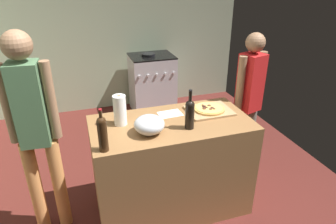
{
  "coord_description": "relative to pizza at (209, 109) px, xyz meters",
  "views": [
    {
      "loc": [
        -0.55,
        -1.57,
        2.12
      ],
      "look_at": [
        0.18,
        0.7,
        0.97
      ],
      "focal_mm": 31.92,
      "sensor_mm": 36.0,
      "label": 1
    }
  ],
  "objects": [
    {
      "name": "ground_plane",
      "position": [
        -0.57,
        0.89,
        -0.97
      ],
      "size": [
        4.26,
        3.76,
        0.02
      ],
      "primitive_type": "cube",
      "color": "#511E19"
    },
    {
      "name": "kitchen_wall_rear",
      "position": [
        -0.57,
        2.52,
        0.34
      ],
      "size": [
        4.26,
        0.1,
        2.6
      ],
      "primitive_type": "cube",
      "color": "#99A889",
      "rests_on": "ground_plane"
    },
    {
      "name": "counter",
      "position": [
        -0.4,
        -0.09,
        -0.49
      ],
      "size": [
        1.39,
        0.71,
        0.92
      ],
      "primitive_type": "cube",
      "color": "olive",
      "rests_on": "ground_plane"
    },
    {
      "name": "cutting_board",
      "position": [
        0.0,
        -0.0,
        -0.02
      ],
      "size": [
        0.4,
        0.32,
        0.02
      ],
      "primitive_type": "cube",
      "color": "tan",
      "rests_on": "counter"
    },
    {
      "name": "pizza",
      "position": [
        0.0,
        0.0,
        0.0
      ],
      "size": [
        0.28,
        0.28,
        0.03
      ],
      "color": "tan",
      "rests_on": "cutting_board"
    },
    {
      "name": "mixing_bowl",
      "position": [
        -0.63,
        -0.22,
        0.05
      ],
      "size": [
        0.25,
        0.25,
        0.15
      ],
      "color": "#B2B2B7",
      "rests_on": "counter"
    },
    {
      "name": "paper_towel_roll",
      "position": [
        -0.82,
        0.0,
        0.1
      ],
      "size": [
        0.11,
        0.11,
        0.26
      ],
      "color": "white",
      "rests_on": "counter"
    },
    {
      "name": "wine_bottle_clear",
      "position": [
        -0.29,
        -0.24,
        0.11
      ],
      "size": [
        0.08,
        0.08,
        0.34
      ],
      "color": "black",
      "rests_on": "counter"
    },
    {
      "name": "wine_bottle_amber",
      "position": [
        -1.0,
        -0.37,
        0.12
      ],
      "size": [
        0.07,
        0.07,
        0.33
      ],
      "color": "#331E0F",
      "rests_on": "counter"
    },
    {
      "name": "recipe_sheet",
      "position": [
        -0.36,
        0.06,
        -0.03
      ],
      "size": [
        0.22,
        0.16,
        0.0
      ],
      "primitive_type": "cube",
      "rotation": [
        0.0,
        0.0,
        0.06
      ],
      "color": "white",
      "rests_on": "counter"
    },
    {
      "name": "stove",
      "position": [
        0.01,
        2.12,
        -0.49
      ],
      "size": [
        0.67,
        0.59,
        0.96
      ],
      "color": "#B7B7BC",
      "rests_on": "ground_plane"
    },
    {
      "name": "person_in_stripes",
      "position": [
        -1.49,
        -0.01,
        0.07
      ],
      "size": [
        0.38,
        0.22,
        1.75
      ],
      "color": "#D88C4C",
      "rests_on": "ground_plane"
    },
    {
      "name": "person_in_red",
      "position": [
        0.54,
        0.2,
        -0.05
      ],
      "size": [
        0.36,
        0.25,
        1.58
      ],
      "color": "slate",
      "rests_on": "ground_plane"
    }
  ]
}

